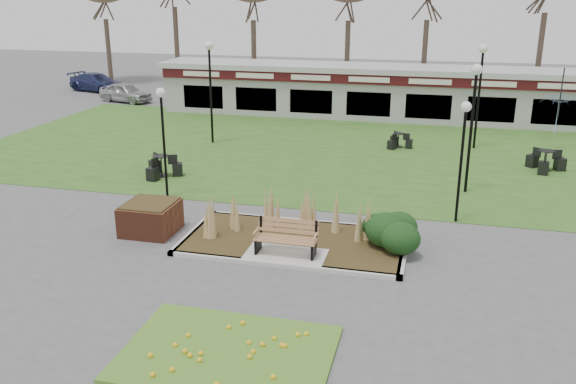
% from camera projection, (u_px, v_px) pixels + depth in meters
% --- Properties ---
extents(ground, '(100.00, 100.00, 0.00)m').
position_uv_depth(ground, '(284.00, 261.00, 16.48)').
color(ground, '#515154').
rests_on(ground, ground).
extents(lawn, '(34.00, 16.00, 0.02)m').
position_uv_depth(lawn, '(350.00, 151.00, 27.51)').
color(lawn, '#2C591C').
rests_on(lawn, ground).
extents(flower_bed, '(4.20, 3.00, 0.16)m').
position_uv_depth(flower_bed, '(228.00, 352.00, 12.22)').
color(flower_bed, '#3F6A1E').
rests_on(flower_bed, ground).
extents(planting_bed, '(6.75, 3.40, 1.27)m').
position_uv_depth(planting_bed, '(339.00, 234.00, 17.31)').
color(planting_bed, '#382C16').
rests_on(planting_bed, ground).
extents(park_bench, '(1.70, 0.66, 0.93)m').
position_uv_depth(park_bench, '(287.00, 237.00, 16.52)').
color(park_bench, '#A5734A').
rests_on(park_bench, ground).
extents(brick_planter, '(1.50, 1.50, 0.95)m').
position_uv_depth(brick_planter, '(151.00, 217.00, 18.26)').
color(brick_planter, brown).
rests_on(brick_planter, ground).
extents(food_pavilion, '(24.60, 3.40, 2.90)m').
position_uv_depth(food_pavilion, '(372.00, 91.00, 34.37)').
color(food_pavilion, '#999A9C').
rests_on(food_pavilion, ground).
extents(lamp_post_near_left, '(0.32, 0.32, 3.86)m').
position_uv_depth(lamp_post_near_left, '(162.00, 119.00, 20.56)').
color(lamp_post_near_left, black).
rests_on(lamp_post_near_left, ground).
extents(lamp_post_near_right, '(0.32, 0.32, 3.82)m').
position_uv_depth(lamp_post_near_right, '(464.00, 136.00, 18.33)').
color(lamp_post_near_right, black).
rests_on(lamp_post_near_right, ground).
extents(lamp_post_mid_left, '(0.39, 0.39, 4.73)m').
position_uv_depth(lamp_post_mid_left, '(210.00, 70.00, 27.92)').
color(lamp_post_mid_left, black).
rests_on(lamp_post_mid_left, ground).
extents(lamp_post_mid_right, '(0.38, 0.38, 4.58)m').
position_uv_depth(lamp_post_mid_right, '(474.00, 100.00, 20.94)').
color(lamp_post_mid_right, black).
rests_on(lamp_post_mid_right, ground).
extents(lamp_post_far_right, '(0.39, 0.39, 4.69)m').
position_uv_depth(lamp_post_far_right, '(481.00, 73.00, 26.93)').
color(lamp_post_far_right, black).
rests_on(lamp_post_far_right, ground).
extents(bistro_set_a, '(1.55, 1.46, 0.83)m').
position_uv_depth(bistro_set_a, '(162.00, 169.00, 23.72)').
color(bistro_set_a, black).
rests_on(bistro_set_a, ground).
extents(bistro_set_c, '(1.52, 1.50, 0.83)m').
position_uv_depth(bistro_set_c, '(545.00, 164.00, 24.46)').
color(bistro_set_c, black).
rests_on(bistro_set_c, ground).
extents(bistro_set_d, '(1.12, 1.26, 0.67)m').
position_uv_depth(bistro_set_d, '(398.00, 143.00, 28.04)').
color(bistro_set_d, black).
rests_on(bistro_set_d, ground).
extents(patio_umbrella, '(2.56, 2.59, 2.59)m').
position_uv_depth(patio_umbrella, '(558.00, 114.00, 27.25)').
color(patio_umbrella, black).
rests_on(patio_umbrella, ground).
extents(car_silver, '(3.88, 2.35, 1.24)m').
position_uv_depth(car_silver, '(126.00, 92.00, 39.26)').
color(car_silver, '#B4B4B9').
rests_on(car_silver, ground).
extents(car_black, '(4.28, 1.91, 1.36)m').
position_uv_depth(car_black, '(223.00, 96.00, 37.71)').
color(car_black, black).
rests_on(car_black, ground).
extents(car_blue, '(4.70, 2.94, 1.27)m').
position_uv_depth(car_blue, '(97.00, 82.00, 43.35)').
color(car_blue, navy).
rests_on(car_blue, ground).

